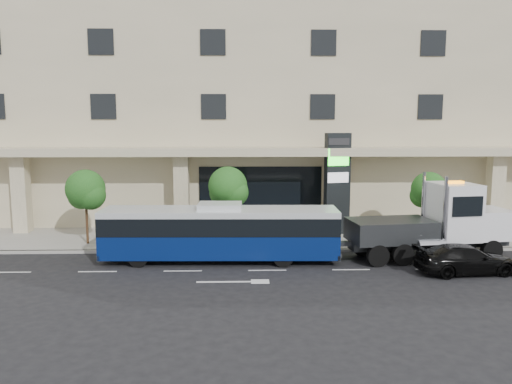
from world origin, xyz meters
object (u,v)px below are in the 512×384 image
city_bus (220,232)px  signage_pylon (337,183)px  black_sedan (466,259)px  tow_truck (437,224)px

city_bus → signage_pylon: signage_pylon is taller
black_sedan → signage_pylon: 9.60m
tow_truck → black_sedan: size_ratio=2.09×
city_bus → signage_pylon: (6.95, 5.68, 1.79)m
tow_truck → signage_pylon: size_ratio=1.56×
tow_truck → signage_pylon: 6.94m
city_bus → black_sedan: city_bus is taller
tow_truck → signage_pylon: bearing=120.5°
city_bus → signage_pylon: size_ratio=1.90×
tow_truck → signage_pylon: (-4.21, 5.31, 1.50)m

